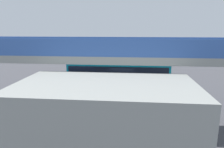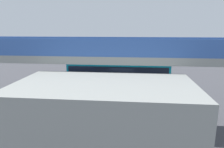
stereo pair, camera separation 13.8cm
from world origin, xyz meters
The scene contains 10 objects.
ground centered at (0.00, 0.00, 0.00)m, with size 80.00×80.00×0.00m, color #424247.
city_bus centered at (0.45, -0.25, 1.88)m, with size 11.54×2.85×3.15m.
parked_van centered at (5.96, 4.56, 1.18)m, with size 4.80×2.17×2.05m.
pedestrian centered at (0.62, -3.95, 0.89)m, with size 0.38×0.38×1.79m.
lane_dash_leftmost centered at (-6.00, -2.33, 0.00)m, with size 2.00×0.20×0.01m, color silver.
lane_dash_left centered at (-2.00, -2.33, 0.00)m, with size 2.00×0.20×0.01m, color silver.
lane_dash_centre centered at (2.00, -2.33, 0.00)m, with size 2.00×0.20×0.01m, color silver.
lane_dash_right centered at (6.00, -2.33, 0.00)m, with size 2.00×0.20×0.01m, color silver.
pedestrian_overpass centered at (0.00, 9.34, 4.59)m, with size 31.24×2.60×6.22m.
station_building centered at (0.19, 13.33, 2.10)m, with size 9.00×5.04×4.20m.
Camera 2 is at (-1.21, 23.12, 6.90)m, focal length 33.18 mm.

